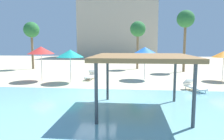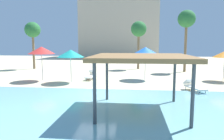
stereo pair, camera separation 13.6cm
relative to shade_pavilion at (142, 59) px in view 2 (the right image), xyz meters
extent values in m
plane|color=beige|center=(-2.70, 3.05, -2.46)|extent=(80.00, 80.00, 0.00)
cube|color=#7AB7C1|center=(-2.70, -2.20, -2.44)|extent=(44.00, 13.50, 0.04)
cylinder|color=#42474C|center=(-1.82, 1.82, -1.24)|extent=(0.14, 0.14, 2.44)
cylinder|color=#42474C|center=(1.82, 1.82, -1.24)|extent=(0.14, 0.14, 2.44)
cylinder|color=#42474C|center=(-1.82, -1.82, -1.24)|extent=(0.14, 0.14, 2.44)
cylinder|color=#42474C|center=(1.82, -1.82, -1.24)|extent=(0.14, 0.14, 2.44)
cube|color=olive|center=(0.00, 0.00, 0.07)|extent=(4.34, 4.34, 0.18)
cylinder|color=silver|center=(-5.46, 7.00, -1.44)|extent=(0.06, 0.06, 2.05)
cone|color=teal|center=(-5.46, 7.00, -0.11)|extent=(2.19, 2.19, 0.60)
cylinder|color=silver|center=(7.19, 9.04, -1.47)|extent=(0.06, 0.06, 1.99)
cylinder|color=silver|center=(-8.13, 7.53, -1.32)|extent=(0.06, 0.06, 2.28)
cone|color=red|center=(-8.13, 7.53, 0.13)|extent=(2.24, 2.24, 0.62)
cylinder|color=silver|center=(0.61, 9.05, -1.34)|extent=(0.06, 0.06, 2.24)
cone|color=blue|center=(0.61, 9.05, 0.08)|extent=(2.23, 2.23, 0.61)
cylinder|color=white|center=(4.15, 3.95, -2.35)|extent=(0.05, 0.05, 0.22)
cylinder|color=white|center=(3.70, 3.79, -2.35)|extent=(0.05, 0.05, 0.22)
cylinder|color=white|center=(3.66, 5.31, -2.35)|extent=(0.05, 0.05, 0.22)
cylinder|color=white|center=(3.21, 5.14, -2.35)|extent=(0.05, 0.05, 0.22)
cube|color=white|center=(3.68, 4.55, -2.19)|extent=(1.18, 1.90, 0.10)
cube|color=white|center=(3.43, 5.25, -1.92)|extent=(0.74, 0.68, 0.40)
cylinder|color=white|center=(-3.98, 7.79, -2.35)|extent=(0.05, 0.05, 0.22)
cylinder|color=white|center=(-4.46, 7.82, -2.35)|extent=(0.05, 0.05, 0.22)
cylinder|color=white|center=(-3.86, 9.22, -2.35)|extent=(0.05, 0.05, 0.22)
cylinder|color=white|center=(-4.34, 9.26, -2.35)|extent=(0.05, 0.05, 0.22)
cube|color=white|center=(-4.16, 8.52, -2.19)|extent=(0.74, 1.84, 0.10)
cube|color=white|center=(-4.10, 9.26, -1.92)|extent=(0.64, 0.55, 0.40)
cylinder|color=brown|center=(-12.87, 15.65, -0.22)|extent=(0.28, 0.28, 4.48)
sphere|color=#286B33|center=(-12.87, 15.65, 2.37)|extent=(1.90, 1.90, 1.90)
cylinder|color=brown|center=(5.26, 14.71, 0.28)|extent=(0.28, 0.28, 5.48)
sphere|color=#286B33|center=(5.26, 14.71, 3.36)|extent=(1.90, 1.90, 1.90)
cylinder|color=brown|center=(0.12, 16.88, -0.18)|extent=(0.28, 0.28, 4.57)
sphere|color=#286B33|center=(0.12, 16.88, 2.45)|extent=(1.90, 1.90, 1.90)
cube|color=#B2A893|center=(-3.99, 41.03, 4.89)|extent=(17.40, 9.98, 14.70)
camera|label=1|loc=(-0.44, -9.66, 0.69)|focal=34.03mm
camera|label=2|loc=(-0.30, -9.65, 0.69)|focal=34.03mm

